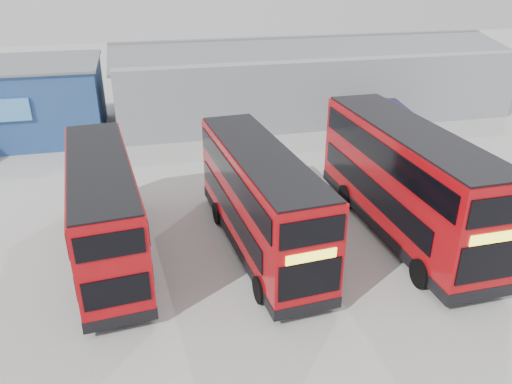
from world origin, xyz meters
name	(u,v)px	position (x,y,z in m)	size (l,w,h in m)	color
ground_plane	(277,239)	(0.00, 0.00, 0.00)	(120.00, 120.00, 0.00)	#989893
office_block	(11,101)	(-14.00, 17.99, 2.58)	(12.30, 8.32, 5.12)	navy
maintenance_shed	(305,78)	(8.00, 20.00, 2.60)	(30.50, 12.00, 5.89)	gray
double_decker_left	(105,211)	(-7.25, 0.32, 2.16)	(3.43, 10.45, 4.35)	#A5090F
double_decker_centre	(260,201)	(-0.89, -0.41, 2.23)	(3.38, 10.76, 4.48)	#A5090F
double_decker_right	(405,182)	(5.68, -0.58, 2.48)	(3.18, 11.84, 4.98)	#A5090F
single_decker_blue	(401,143)	(9.68, 6.93, 1.38)	(4.06, 10.48, 2.78)	black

